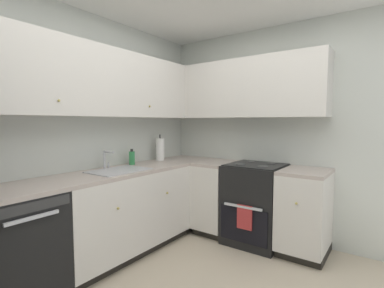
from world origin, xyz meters
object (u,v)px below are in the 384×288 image
object	(u,v)px
soap_bottle	(132,158)
dishwasher	(14,250)
paper_towel_roll	(160,149)
oven_range	(256,203)

from	to	relation	value
soap_bottle	dishwasher	bearing A→B (deg)	-172.40
dishwasher	paper_towel_roll	bearing A→B (deg)	5.04
dishwasher	soap_bottle	xyz separation A→B (m)	(1.35, 0.18, 0.55)
soap_bottle	oven_range	bearing A→B (deg)	-56.09
dishwasher	oven_range	bearing A→B (deg)	-25.23
dishwasher	soap_bottle	size ratio (longest dim) A/B	4.73
oven_range	soap_bottle	distance (m)	1.54
oven_range	soap_bottle	bearing A→B (deg)	123.91
paper_towel_roll	oven_range	bearing A→B (deg)	-73.93
oven_range	paper_towel_roll	world-z (taller)	paper_towel_roll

